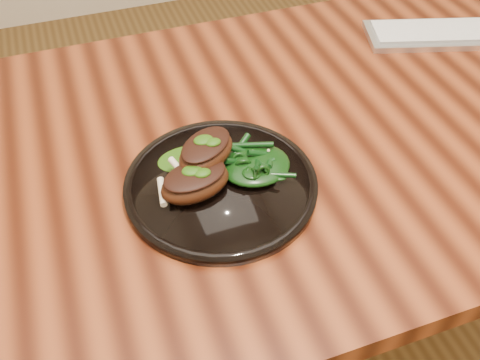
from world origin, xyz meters
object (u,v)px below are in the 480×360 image
Objects in this scene: desk at (283,165)px; greens_heap at (255,161)px; lamb_chop_front at (195,181)px; keyboard at (458,33)px; plate at (221,185)px.

greens_heap is (-0.09, -0.09, 0.12)m from desk.
keyboard is at bearing 22.41° from lamb_chop_front.
keyboard is at bearing 22.98° from plate.
greens_heap is (0.06, 0.01, 0.03)m from plate.
plate is 0.73× the size of keyboard.
lamb_chop_front is at bearing -166.31° from plate.
keyboard reaches higher than desk.
plate is at bearing -157.02° from keyboard.
desk is at bearing -160.66° from keyboard.
desk is at bearing 29.33° from lamb_chop_front.
lamb_chop_front is (-0.04, -0.01, 0.03)m from plate.
lamb_chop_front is (-0.19, -0.11, 0.12)m from desk.
desk is 0.20m from plate.
lamb_chop_front is at bearing -157.59° from keyboard.
plate is at bearing -174.81° from greens_heap.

